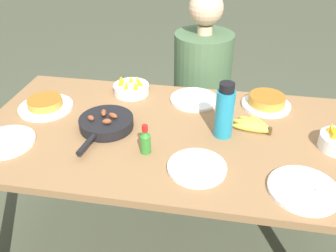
{
  "coord_description": "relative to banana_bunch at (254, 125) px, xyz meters",
  "views": [
    {
      "loc": [
        0.23,
        -1.33,
        1.66
      ],
      "look_at": [
        0.0,
        0.0,
        0.77
      ],
      "focal_mm": 38.0,
      "sensor_mm": 36.0,
      "label": 1
    }
  ],
  "objects": [
    {
      "name": "frittata_plate_side",
      "position": [
        0.07,
        0.22,
        0.01
      ],
      "size": [
        0.25,
        0.25,
        0.06
      ],
      "color": "white",
      "rests_on": "dining_table"
    },
    {
      "name": "person_figure",
      "position": [
        -0.3,
        0.64,
        -0.27
      ],
      "size": [
        0.39,
        0.39,
        1.21
      ],
      "color": "black",
      "rests_on": "ground_plane"
    },
    {
      "name": "empty_plate_far_left",
      "position": [
        -0.3,
        0.22,
        -0.01
      ],
      "size": [
        0.25,
        0.25,
        0.02
      ],
      "color": "white",
      "rests_on": "dining_table"
    },
    {
      "name": "banana_bunch",
      "position": [
        0.0,
        0.0,
        0.0
      ],
      "size": [
        0.19,
        0.15,
        0.04
      ],
      "color": "gold",
      "rests_on": "dining_table"
    },
    {
      "name": "empty_plate_far_right",
      "position": [
        -0.23,
        -0.33,
        -0.01
      ],
      "size": [
        0.24,
        0.24,
        0.02
      ],
      "color": "white",
      "rests_on": "dining_table"
    },
    {
      "name": "skillet",
      "position": [
        -0.67,
        -0.11,
        0.01
      ],
      "size": [
        0.25,
        0.38,
        0.08
      ],
      "rotation": [
        0.0,
        0.0,
        4.59
      ],
      "color": "black",
      "rests_on": "dining_table"
    },
    {
      "name": "empty_plate_mid_edge",
      "position": [
        0.17,
        -0.39,
        -0.01
      ],
      "size": [
        0.26,
        0.26,
        0.02
      ],
      "color": "white",
      "rests_on": "dining_table"
    },
    {
      "name": "fruit_bowl_citrus",
      "position": [
        -0.65,
        0.24,
        0.01
      ],
      "size": [
        0.19,
        0.19,
        0.11
      ],
      "color": "white",
      "rests_on": "dining_table"
    },
    {
      "name": "dining_table",
      "position": [
        -0.39,
        -0.09,
        -0.11
      ],
      "size": [
        1.75,
        0.91,
        0.74
      ],
      "color": "olive",
      "rests_on": "ground_plane"
    },
    {
      "name": "hot_sauce_bottle",
      "position": [
        -0.45,
        -0.26,
        0.04
      ],
      "size": [
        0.05,
        0.05,
        0.13
      ],
      "color": "#337F2D",
      "rests_on": "dining_table"
    },
    {
      "name": "water_bottle",
      "position": [
        -0.14,
        -0.07,
        0.1
      ],
      "size": [
        0.08,
        0.08,
        0.26
      ],
      "color": "teal",
      "rests_on": "dining_table"
    },
    {
      "name": "ground_plane",
      "position": [
        -0.39,
        -0.09,
        -0.76
      ],
      "size": [
        14.0,
        14.0,
        0.0
      ],
      "primitive_type": "plane",
      "color": "#474C38"
    },
    {
      "name": "empty_plate_near_front",
      "position": [
        -1.07,
        -0.3,
        -0.01
      ],
      "size": [
        0.25,
        0.25,
        0.02
      ],
      "color": "white",
      "rests_on": "dining_table"
    },
    {
      "name": "frittata_plate_center",
      "position": [
        -1.03,
        0.01,
        0.0
      ],
      "size": [
        0.27,
        0.27,
        0.06
      ],
      "color": "white",
      "rests_on": "dining_table"
    }
  ]
}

